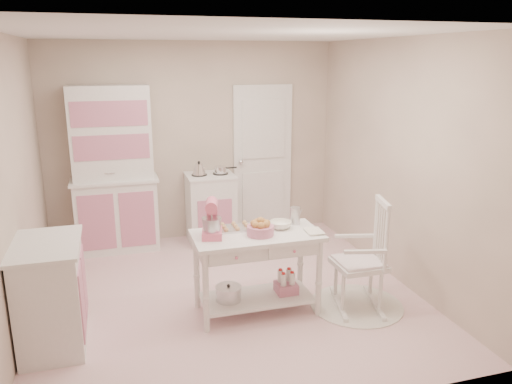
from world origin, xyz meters
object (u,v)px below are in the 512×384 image
hutch (114,170)px  work_table (257,273)px  stand_mixer (212,219)px  stove (211,208)px  rocking_chair (359,254)px  base_cabinet (51,294)px  bread_basket (260,230)px

hutch → work_table: (1.24, -2.07, -0.64)m
hutch → stand_mixer: hutch is taller
stove → rocking_chair: size_ratio=0.84×
base_cabinet → bread_basket: 1.89m
base_cabinet → stand_mixer: size_ratio=2.71×
stove → stand_mixer: (-0.38, -2.00, 0.51)m
hutch → bread_basket: (1.26, -2.12, -0.19)m
stove → stand_mixer: stand_mixer is taller
hutch → stand_mixer: (0.82, -2.05, -0.07)m
base_cabinet → stand_mixer: 1.50m
bread_basket → stove: bearing=91.7°
work_table → stand_mixer: bearing=177.3°
hutch → bread_basket: hutch is taller
stove → bread_basket: size_ratio=3.68×
hutch → base_cabinet: 2.28m
work_table → stand_mixer: (-0.42, 0.02, 0.57)m
stand_mixer → rocking_chair: bearing=4.9°
bread_basket → work_table: bearing=111.8°
rocking_chair → work_table: rocking_chair is taller
stove → base_cabinet: bearing=-130.7°
stove → bread_basket: 2.10m
work_table → stand_mixer: stand_mixer is taller
hutch → bread_basket: 2.47m
stove → base_cabinet: 2.73m
base_cabinet → bread_basket: base_cabinet is taller
work_table → bread_basket: (0.02, -0.05, 0.45)m
hutch → rocking_chair: hutch is taller
rocking_chair → bread_basket: rocking_chair is taller
bread_basket → stand_mixer: bearing=171.0°
stand_mixer → hutch: bearing=124.9°
hutch → rocking_chair: bearing=-45.3°
base_cabinet → stand_mixer: bearing=3.0°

